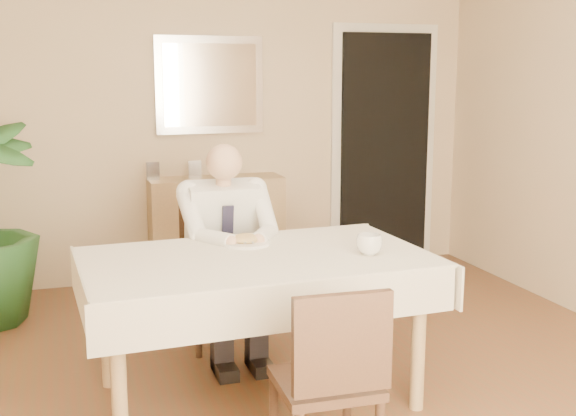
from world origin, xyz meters
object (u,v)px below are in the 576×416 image
object	(u,v)px
chair_near	(332,375)
seated_man	(229,241)
chair_far	(219,257)
coffee_mug	(369,244)
sideboard	(217,230)
dining_table	(256,272)

from	to	relation	value
chair_near	seated_man	bearing A→B (deg)	94.95
chair_near	chair_far	bearing A→B (deg)	94.46
coffee_mug	sideboard	bearing A→B (deg)	97.12
chair_far	seated_man	size ratio (longest dim) A/B	0.75
sideboard	chair_far	bearing A→B (deg)	-101.07
chair_near	seated_man	xyz separation A→B (m)	(-0.07, 1.45, 0.22)
dining_table	chair_far	size ratio (longest dim) A/B	1.89
dining_table	seated_man	distance (m)	0.59
chair_near	sideboard	bearing A→B (deg)	88.52
dining_table	sideboard	xyz separation A→B (m)	(0.26, 2.14, -0.25)
coffee_mug	sideboard	world-z (taller)	coffee_mug
chair_near	coffee_mug	xyz separation A→B (m)	(0.47, 0.71, 0.34)
chair_far	sideboard	distance (m)	1.29
chair_far	coffee_mug	size ratio (longest dim) A/B	7.18
chair_far	seated_man	distance (m)	0.34
seated_man	dining_table	bearing A→B (deg)	-90.00
seated_man	sideboard	xyz separation A→B (m)	(0.26, 1.55, -0.27)
chair_far	coffee_mug	bearing A→B (deg)	-54.23
seated_man	coffee_mug	distance (m)	0.93
coffee_mug	dining_table	bearing A→B (deg)	164.55
chair_far	seated_man	world-z (taller)	seated_man
dining_table	chair_far	world-z (taller)	chair_far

